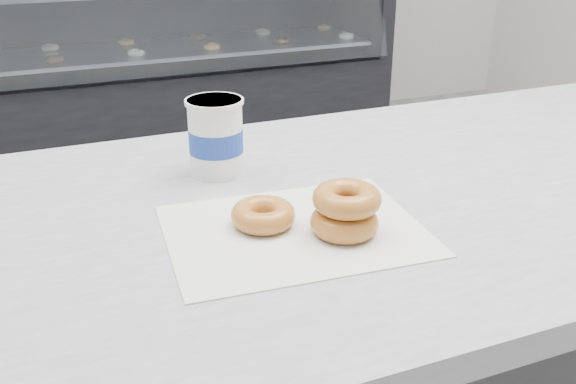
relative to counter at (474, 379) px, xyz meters
The scene contains 7 objects.
ground 0.75m from the counter, 90.00° to the left, with size 5.00×5.00×0.00m, color #979799.
counter is the anchor object (origin of this frame).
display_case 2.72m from the counter, 90.00° to the left, with size 2.40×0.74×1.25m.
wax_paper 0.62m from the counter, 169.17° to the right, with size 0.34×0.26×0.00m, color silver.
donut_single 0.65m from the counter, behind, with size 0.09×0.09×0.03m, color #C68436.
donut_stack 0.61m from the counter, 162.77° to the right, with size 0.11×0.11×0.06m.
coffee_cup 0.70m from the counter, 160.94° to the left, with size 0.11×0.11×0.12m.
Camera 1 is at (-0.71, -1.39, 1.30)m, focal length 40.00 mm.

